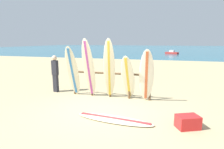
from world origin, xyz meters
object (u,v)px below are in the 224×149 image
object	(u,v)px
surfboard_leaning_center_left	(109,70)
surfboard_leaning_center	(128,78)
surfboard_leaning_left	(89,69)
surfboard_lying_on_sand	(114,119)
small_boat_offshore	(172,53)
surfboard_leaning_center_right	(146,76)
surfboard_leaning_far_left	(73,71)
beachgoer_standing	(55,72)
cooler_box	(188,122)
surfboard_rack	(110,80)

from	to	relation	value
surfboard_leaning_center_left	surfboard_leaning_center	bearing A→B (deg)	3.16
surfboard_leaning_left	surfboard_leaning_center_left	size ratio (longest dim) A/B	1.00
surfboard_lying_on_sand	surfboard_leaning_center_left	bearing A→B (deg)	110.62
surfboard_leaning_center_left	surfboard_leaning_left	bearing A→B (deg)	-177.24
surfboard_leaning_left	small_boat_offshore	size ratio (longest dim) A/B	1.00
surfboard_lying_on_sand	surfboard_leaning_left	bearing A→B (deg)	130.27
surfboard_leaning_center	surfboard_leaning_center_right	size ratio (longest dim) A/B	0.88
surfboard_leaning_far_left	beachgoer_standing	world-z (taller)	surfboard_leaning_far_left
surfboard_leaning_far_left	surfboard_leaning_center	world-z (taller)	surfboard_leaning_far_left
beachgoer_standing	cooler_box	xyz separation A→B (m)	(5.55, -2.27, -0.77)
surfboard_leaning_center	surfboard_rack	bearing A→B (deg)	160.95
surfboard_leaning_center_left	beachgoer_standing	size ratio (longest dim) A/B	1.44
surfboard_leaning_center_right	cooler_box	xyz separation A→B (m)	(1.32, -1.87, -0.87)
surfboard_leaning_far_left	cooler_box	xyz separation A→B (m)	(4.42, -1.83, -0.91)
surfboard_leaning_far_left	cooler_box	bearing A→B (deg)	-22.51
surfboard_leaning_far_left	beachgoer_standing	distance (m)	1.22
surfboard_leaning_center_right	beachgoer_standing	xyz separation A→B (m)	(-4.23, 0.40, -0.10)
surfboard_leaning_left	small_boat_offshore	world-z (taller)	surfboard_leaning_left
surfboard_leaning_left	surfboard_leaning_center_right	distance (m)	2.35
surfboard_leaning_far_left	surfboard_lying_on_sand	size ratio (longest dim) A/B	0.89
surfboard_leaning_center	beachgoer_standing	size ratio (longest dim) A/B	1.08
surfboard_leaning_left	surfboard_lying_on_sand	size ratio (longest dim) A/B	1.01
surfboard_leaning_center	cooler_box	xyz separation A→B (m)	(2.04, -1.89, -0.75)
surfboard_leaning_center_left	surfboard_leaning_center_right	bearing A→B (deg)	0.99
surfboard_lying_on_sand	beachgoer_standing	size ratio (longest dim) A/B	1.43
cooler_box	surfboard_lying_on_sand	bearing A→B (deg)	157.20
surfboard_leaning_far_left	surfboard_leaning_left	xyz separation A→B (m)	(0.76, -0.03, 0.15)
surfboard_leaning_far_left	surfboard_leaning_center	distance (m)	2.38
surfboard_leaning_center_left	cooler_box	world-z (taller)	surfboard_leaning_center_left
surfboard_leaning_center	cooler_box	size ratio (longest dim) A/B	3.09
surfboard_leaning_center	surfboard_lying_on_sand	distance (m)	2.14
beachgoer_standing	cooler_box	world-z (taller)	beachgoer_standing
surfboard_rack	small_boat_offshore	distance (m)	28.81
surfboard_leaning_far_left	beachgoer_standing	size ratio (longest dim) A/B	1.27
beachgoer_standing	cooler_box	distance (m)	6.04
surfboard_lying_on_sand	small_boat_offshore	xyz separation A→B (m)	(2.90, 30.80, 0.22)
surfboard_rack	small_boat_offshore	world-z (taller)	surfboard_rack
surfboard_leaning_left	surfboard_lying_on_sand	distance (m)	2.73
surfboard_leaning_left	cooler_box	distance (m)	4.22
small_boat_offshore	cooler_box	world-z (taller)	small_boat_offshore
surfboard_leaning_center_left	small_boat_offshore	world-z (taller)	surfboard_leaning_center_left
surfboard_leaning_center_left	surfboard_lying_on_sand	distance (m)	2.37
surfboard_leaning_far_left	surfboard_leaning_center_right	bearing A→B (deg)	0.78
surfboard_rack	small_boat_offshore	xyz separation A→B (m)	(3.67, 28.57, -0.47)
surfboard_rack	surfboard_lying_on_sand	xyz separation A→B (m)	(0.77, -2.23, -0.69)
surfboard_leaning_left	surfboard_leaning_far_left	bearing A→B (deg)	178.10
surfboard_leaning_far_left	small_boat_offshore	world-z (taller)	surfboard_leaning_far_left
surfboard_lying_on_sand	small_boat_offshore	distance (m)	30.94
beachgoer_standing	surfboard_leaning_center	bearing A→B (deg)	-6.18
surfboard_rack	surfboard_leaning_center	size ratio (longest dim) A/B	1.85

